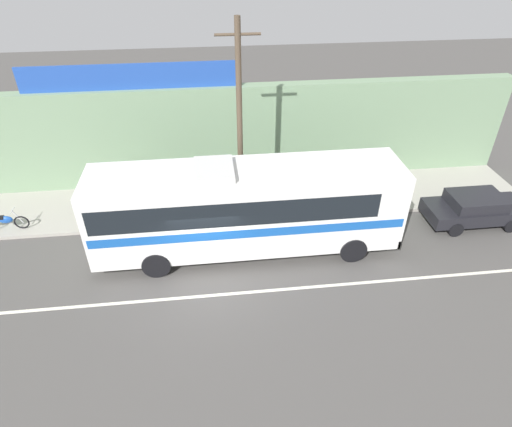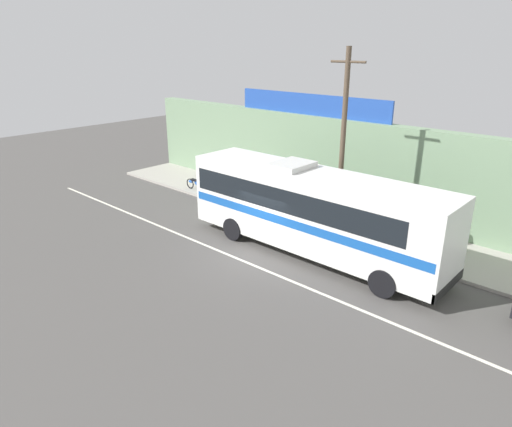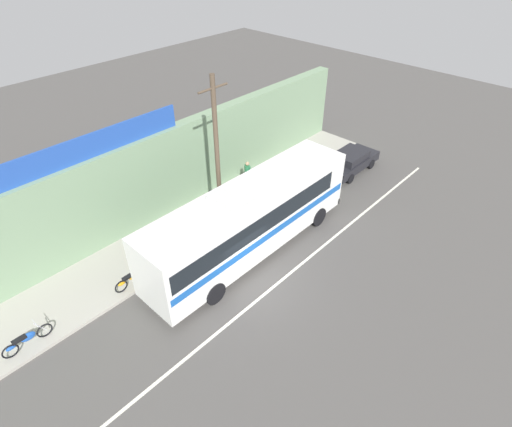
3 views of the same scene
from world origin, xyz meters
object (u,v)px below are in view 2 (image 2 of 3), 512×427
Objects in this scene: pedestrian_by_curb at (442,226)px; motorcycle_purple at (252,201)px; intercity_bus at (311,207)px; motorcycle_blue at (197,184)px; utility_pole at (343,145)px.

motorcycle_purple is at bearing -168.45° from pedestrian_by_curb.
intercity_bus reaches higher than motorcycle_blue.
intercity_bus is 3.08m from utility_pole.
intercity_bus is 6.90× the size of pedestrian_by_curb.
motorcycle_purple is (-5.30, 2.10, -1.50)m from intercity_bus.
intercity_bus is at bearing -134.97° from pedestrian_by_curb.
intercity_bus is at bearing -90.99° from utility_pole.
utility_pole is at bearing -1.21° from motorcycle_blue.
pedestrian_by_curb is (13.90, 1.74, 0.55)m from motorcycle_blue.
motorcycle_purple is (4.60, -0.16, 0.00)m from motorcycle_blue.
intercity_bus reaches higher than pedestrian_by_curb.
pedestrian_by_curb is at bearing 26.24° from utility_pole.
pedestrian_by_curb reaches higher than motorcycle_purple.
intercity_bus is 6.06× the size of motorcycle_blue.
pedestrian_by_curb is (4.00, 4.00, -0.95)m from intercity_bus.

